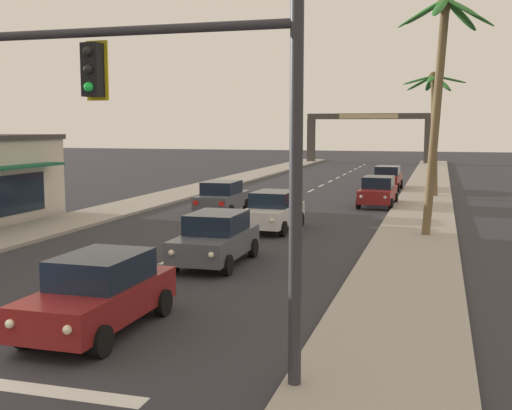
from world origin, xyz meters
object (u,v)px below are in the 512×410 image
object	(u,v)px
sedan_oncoming_far	(222,197)
palm_right_second	(441,66)
sedan_parked_nearest_kerb	(378,191)
sedan_parked_mid_kerb	(387,178)
sedan_lead_at_stop_bar	(100,292)
sedan_fifth_in_queue	(273,211)
traffic_signal_mast	(96,103)
palm_right_third	(434,110)
town_gateway_arch	(368,130)
sedan_third_in_queue	(216,238)

from	to	relation	value
sedan_oncoming_far	palm_right_second	distance (m)	12.99
sedan_parked_nearest_kerb	sedan_parked_mid_kerb	size ratio (longest dim) A/B	1.00
sedan_parked_nearest_kerb	sedan_parked_mid_kerb	world-z (taller)	same
sedan_lead_at_stop_bar	sedan_fifth_in_queue	distance (m)	14.32
traffic_signal_mast	palm_right_third	size ratio (longest dim) A/B	1.41
traffic_signal_mast	town_gateway_arch	world-z (taller)	traffic_signal_mast
sedan_fifth_in_queue	sedan_oncoming_far	world-z (taller)	same
palm_right_second	sedan_third_in_queue	bearing A→B (deg)	-134.11
sedan_oncoming_far	sedan_lead_at_stop_bar	bearing A→B (deg)	-78.88
traffic_signal_mast	sedan_third_in_queue	size ratio (longest dim) A/B	2.47
sedan_third_in_queue	palm_right_second	size ratio (longest dim) A/B	0.47
sedan_parked_nearest_kerb	town_gateway_arch	distance (m)	43.81
sedan_parked_mid_kerb	palm_right_second	distance (m)	20.80
town_gateway_arch	sedan_lead_at_stop_bar	bearing A→B (deg)	-88.63
palm_right_third	town_gateway_arch	size ratio (longest dim) A/B	0.52
palm_right_third	sedan_fifth_in_queue	bearing A→B (deg)	-112.80
sedan_third_in_queue	palm_right_third	bearing A→B (deg)	73.95
sedan_oncoming_far	sedan_parked_mid_kerb	world-z (taller)	same
sedan_lead_at_stop_bar	town_gateway_arch	xyz separation A→B (m)	(-1.61, 67.36, 3.16)
sedan_oncoming_far	palm_right_second	size ratio (longest dim) A/B	0.47
palm_right_third	sedan_parked_mid_kerb	bearing A→B (deg)	125.14
sedan_fifth_in_queue	sedan_third_in_queue	bearing A→B (deg)	-90.41
palm_right_third	town_gateway_arch	world-z (taller)	palm_right_third
sedan_third_in_queue	sedan_fifth_in_queue	size ratio (longest dim) A/B	0.99
traffic_signal_mast	sedan_lead_at_stop_bar	size ratio (longest dim) A/B	2.47
sedan_third_in_queue	sedan_fifth_in_queue	xyz separation A→B (m)	(0.05, 7.16, 0.00)
sedan_third_in_queue	sedan_oncoming_far	bearing A→B (deg)	108.19
palm_right_second	sedan_parked_nearest_kerb	bearing A→B (deg)	108.04
sedan_third_in_queue	town_gateway_arch	distance (m)	60.31
sedan_oncoming_far	sedan_parked_mid_kerb	xyz separation A→B (m)	(7.13, 15.07, 0.00)
sedan_lead_at_stop_bar	sedan_third_in_queue	bearing A→B (deg)	89.02
sedan_parked_nearest_kerb	palm_right_second	size ratio (longest dim) A/B	0.47
palm_right_second	palm_right_third	bearing A→B (deg)	91.50
town_gateway_arch	palm_right_second	bearing A→B (deg)	-80.88
sedan_lead_at_stop_bar	sedan_fifth_in_queue	size ratio (longest dim) A/B	0.99
traffic_signal_mast	sedan_parked_mid_kerb	distance (m)	36.09
traffic_signal_mast	palm_right_second	xyz separation A→B (m)	(5.71, 16.18, 1.94)
sedan_third_in_queue	palm_right_third	xyz separation A→B (m)	(6.40, 22.27, 4.66)
traffic_signal_mast	sedan_fifth_in_queue	size ratio (longest dim) A/B	2.45
town_gateway_arch	sedan_oncoming_far	bearing A→B (deg)	-92.44
palm_right_third	sedan_parked_nearest_kerb	bearing A→B (deg)	-117.24
sedan_third_in_queue	sedan_parked_mid_kerb	bearing A→B (deg)	82.89
sedan_parked_mid_kerb	sedan_parked_nearest_kerb	bearing A→B (deg)	-88.34
sedan_fifth_in_queue	palm_right_third	bearing A→B (deg)	67.20
sedan_third_in_queue	sedan_parked_mid_kerb	xyz separation A→B (m)	(3.32, 26.64, 0.00)
sedan_third_in_queue	sedan_oncoming_far	distance (m)	12.18
sedan_third_in_queue	palm_right_third	size ratio (longest dim) A/B	0.57
sedan_lead_at_stop_bar	sedan_third_in_queue	size ratio (longest dim) A/B	1.00
sedan_lead_at_stop_bar	sedan_parked_nearest_kerb	world-z (taller)	same
traffic_signal_mast	sedan_fifth_in_queue	world-z (taller)	traffic_signal_mast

